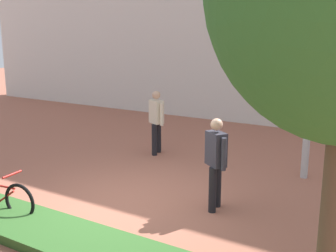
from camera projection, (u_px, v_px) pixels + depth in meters
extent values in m
plane|color=#9E5B47|center=(125.00, 205.00, 7.81)|extent=(60.00, 60.00, 0.00)
cube|color=#336028|center=(99.00, 250.00, 6.03)|extent=(7.00, 1.10, 0.16)
cylinder|color=brown|center=(333.00, 221.00, 4.30)|extent=(0.28, 0.28, 2.53)
torus|color=black|center=(20.00, 202.00, 7.15)|extent=(0.66, 0.14, 0.66)
cylinder|color=red|center=(2.00, 199.00, 7.33)|extent=(0.61, 0.10, 0.44)
cylinder|color=red|center=(12.00, 174.00, 7.10)|extent=(0.09, 0.42, 0.04)
cylinder|color=#ADADB2|center=(305.00, 158.00, 9.23)|extent=(0.16, 0.16, 0.90)
cylinder|color=black|center=(154.00, 140.00, 10.96)|extent=(0.14, 0.14, 0.85)
cylinder|color=black|center=(159.00, 137.00, 11.24)|extent=(0.14, 0.14, 0.85)
cube|color=beige|center=(156.00, 112.00, 10.94)|extent=(0.46, 0.39, 0.62)
cylinder|color=beige|center=(162.00, 114.00, 10.73)|extent=(0.09, 0.09, 0.59)
cylinder|color=beige|center=(151.00, 111.00, 11.16)|extent=(0.09, 0.09, 0.59)
sphere|color=tan|center=(156.00, 95.00, 10.84)|extent=(0.22, 0.22, 0.22)
cylinder|color=black|center=(212.00, 190.00, 7.43)|extent=(0.14, 0.14, 0.85)
cylinder|color=black|center=(217.00, 185.00, 7.67)|extent=(0.14, 0.14, 0.85)
cube|color=#2D2D38|center=(216.00, 149.00, 7.39)|extent=(0.47, 0.42, 0.62)
cylinder|color=#2D2D38|center=(224.00, 154.00, 7.17)|extent=(0.09, 0.09, 0.59)
cylinder|color=#2D2D38|center=(209.00, 147.00, 7.63)|extent=(0.09, 0.09, 0.59)
sphere|color=tan|center=(217.00, 124.00, 7.29)|extent=(0.22, 0.22, 0.22)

